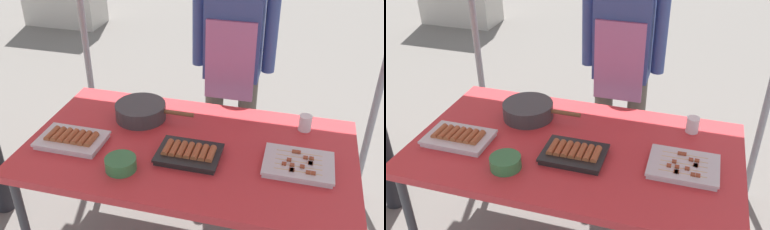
% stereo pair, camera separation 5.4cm
% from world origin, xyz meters
% --- Properties ---
extents(stall_table, '(1.60, 0.90, 0.75)m').
position_xyz_m(stall_table, '(0.00, 0.00, 0.70)').
color(stall_table, '#C63338').
rests_on(stall_table, ground).
extents(tray_grilled_sausages, '(0.30, 0.22, 0.05)m').
position_xyz_m(tray_grilled_sausages, '(0.02, -0.09, 0.77)').
color(tray_grilled_sausages, black).
rests_on(tray_grilled_sausages, stall_table).
extents(tray_meat_skewers, '(0.32, 0.24, 0.04)m').
position_xyz_m(tray_meat_skewers, '(0.52, -0.04, 0.77)').
color(tray_meat_skewers, silver).
rests_on(tray_meat_skewers, stall_table).
extents(tray_pork_links, '(0.33, 0.21, 0.05)m').
position_xyz_m(tray_pork_links, '(-0.57, -0.12, 0.77)').
color(tray_pork_links, silver).
rests_on(tray_pork_links, stall_table).
extents(cooking_wok, '(0.43, 0.27, 0.08)m').
position_xyz_m(cooking_wok, '(-0.32, 0.20, 0.80)').
color(cooking_wok, '#38383A').
rests_on(cooking_wok, stall_table).
extents(condiment_bowl, '(0.14, 0.14, 0.06)m').
position_xyz_m(condiment_bowl, '(-0.25, -0.25, 0.78)').
color(condiment_bowl, '#33723F').
rests_on(condiment_bowl, stall_table).
extents(drink_cup_near_edge, '(0.07, 0.07, 0.08)m').
position_xyz_m(drink_cup_near_edge, '(0.54, 0.30, 0.79)').
color(drink_cup_near_edge, white).
rests_on(drink_cup_near_edge, stall_table).
extents(vendor_woman, '(0.52, 0.23, 1.55)m').
position_xyz_m(vendor_woman, '(0.07, 0.78, 0.92)').
color(vendor_woman, '#595147').
rests_on(vendor_woman, ground).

